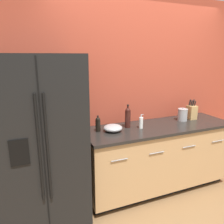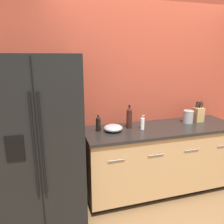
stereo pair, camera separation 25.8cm
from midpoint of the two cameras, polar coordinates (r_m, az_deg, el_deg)
The scene contains 9 objects.
wall_back at distance 3.08m, azimuth 10.75°, elevation 4.56°, with size 10.00×0.05×2.60m.
counter_unit at distance 3.11m, azimuth 14.88°, elevation -11.78°, with size 2.04×0.64×0.92m.
refrigerator at distance 2.48m, azimuth -15.50°, elevation -7.35°, with size 0.88×0.75×1.84m.
knife_block at distance 3.32m, azimuth 23.76°, elevation -0.52°, with size 0.12×0.12×0.29m.
wine_bottle at distance 2.78m, azimuth 7.18°, elevation -1.50°, with size 0.07×0.07×0.30m.
soap_dispenser at distance 2.77m, azimuth 10.61°, elevation -3.01°, with size 0.05×0.05×0.18m.
oil_bottle at distance 2.66m, azimuth -0.83°, elevation -3.08°, with size 0.06×0.06×0.20m.
steel_canister at distance 3.21m, azimuth 21.50°, elevation -1.17°, with size 0.14×0.14×0.19m.
mixing_bowl at distance 2.67m, azimuth 3.08°, elevation -4.24°, with size 0.23×0.23×0.08m.
Camera 2 is at (-1.27, -1.62, 1.82)m, focal length 35.00 mm.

